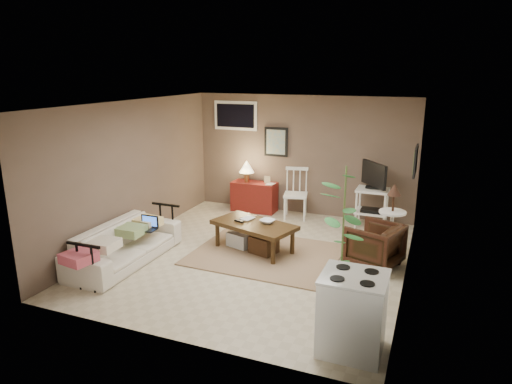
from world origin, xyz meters
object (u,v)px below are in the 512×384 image
at_px(spindle_chair, 296,195).
at_px(side_table, 393,210).
at_px(stove, 352,313).
at_px(coffee_table, 254,234).
at_px(tv_stand, 373,193).
at_px(sofa, 125,238).
at_px(red_console, 254,194).
at_px(armchair, 375,243).
at_px(potted_plant, 343,226).

height_order(spindle_chair, side_table, side_table).
height_order(spindle_chair, stove, spindle_chair).
distance_m(coffee_table, spindle_chair, 1.94).
distance_m(tv_stand, side_table, 1.20).
relative_size(sofa, side_table, 1.76).
distance_m(coffee_table, red_console, 2.20).
xyz_separation_m(spindle_chair, stove, (1.86, -4.09, -0.04)).
relative_size(sofa, stove, 2.32).
height_order(sofa, tv_stand, tv_stand).
relative_size(spindle_chair, armchair, 1.38).
bearing_deg(tv_stand, red_console, 176.76).
bearing_deg(side_table, tv_stand, 112.86).
height_order(red_console, armchair, red_console).
bearing_deg(potted_plant, armchair, 74.41).
relative_size(potted_plant, stove, 2.01).
relative_size(tv_stand, potted_plant, 0.71).
xyz_separation_m(sofa, side_table, (3.75, 1.94, 0.31)).
height_order(coffee_table, potted_plant, potted_plant).
xyz_separation_m(red_console, tv_stand, (2.44, -0.14, 0.29)).
distance_m(tv_stand, stove, 4.08).
height_order(spindle_chair, tv_stand, tv_stand).
bearing_deg(coffee_table, potted_plant, -29.41).
xyz_separation_m(red_console, spindle_chair, (0.95, -0.11, 0.10)).
relative_size(coffee_table, potted_plant, 0.85).
xyz_separation_m(sofa, armchair, (3.57, 1.28, -0.03)).
bearing_deg(red_console, sofa, -104.91).
xyz_separation_m(tv_stand, stove, (0.36, -4.06, -0.22)).
distance_m(red_console, stove, 5.05).
relative_size(red_console, side_table, 0.93).
distance_m(coffee_table, sofa, 2.03).
bearing_deg(sofa, coffee_table, -55.54).
xyz_separation_m(coffee_table, sofa, (-1.67, -1.14, 0.11)).
height_order(sofa, armchair, sofa).
bearing_deg(armchair, sofa, -50.50).
relative_size(sofa, armchair, 2.79).
xyz_separation_m(sofa, stove, (3.65, -1.02, 0.04)).
height_order(red_console, stove, red_console).
bearing_deg(sofa, armchair, -70.24).
xyz_separation_m(coffee_table, armchair, (1.91, 0.14, 0.08)).
bearing_deg(side_table, stove, -91.93).
xyz_separation_m(armchair, potted_plant, (-0.29, -1.05, 0.57)).
height_order(sofa, spindle_chair, spindle_chair).
relative_size(red_console, potted_plant, 0.61).
relative_size(sofa, tv_stand, 1.63).
relative_size(side_table, potted_plant, 0.65).
bearing_deg(coffee_table, stove, -47.53).
xyz_separation_m(side_table, armchair, (-0.17, -0.65, -0.35)).
xyz_separation_m(coffee_table, spindle_chair, (0.13, 1.93, 0.19)).
height_order(tv_stand, stove, tv_stand).
height_order(coffee_table, armchair, armchair).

